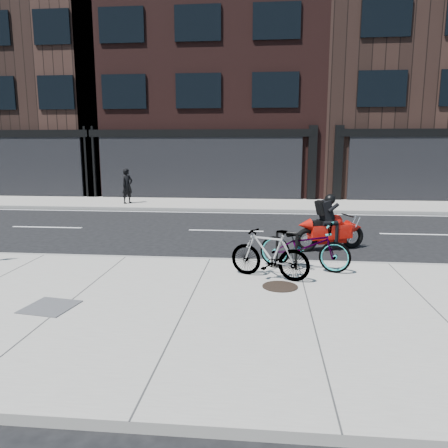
# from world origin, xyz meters

# --- Properties ---
(ground) EXTENTS (120.00, 120.00, 0.00)m
(ground) POSITION_xyz_m (0.00, 0.00, 0.00)
(ground) COLOR black
(ground) RESTS_ON ground
(sidewalk_near) EXTENTS (60.00, 6.00, 0.13)m
(sidewalk_near) POSITION_xyz_m (0.00, -5.00, 0.07)
(sidewalk_near) COLOR gray
(sidewalk_near) RESTS_ON ground
(sidewalk_far) EXTENTS (60.00, 3.50, 0.13)m
(sidewalk_far) POSITION_xyz_m (0.00, 7.75, 0.07)
(sidewalk_far) COLOR gray
(sidewalk_far) RESTS_ON ground
(building_midwest) EXTENTS (10.00, 10.00, 12.00)m
(building_midwest) POSITION_xyz_m (-12.00, 14.50, 6.00)
(building_midwest) COLOR black
(building_midwest) RESTS_ON ground
(building_center) EXTENTS (12.00, 10.00, 14.50)m
(building_center) POSITION_xyz_m (-2.00, 14.50, 7.25)
(building_center) COLOR black
(building_center) RESTS_ON ground
(building_mideast) EXTENTS (12.00, 10.00, 12.50)m
(building_mideast) POSITION_xyz_m (10.00, 14.50, 6.25)
(building_mideast) COLOR black
(building_mideast) RESTS_ON ground
(bike_rack) EXTENTS (0.46, 0.21, 0.81)m
(bike_rack) POSITION_xyz_m (1.72, -2.60, 0.61)
(bike_rack) COLOR black
(bike_rack) RESTS_ON sidewalk_near
(bicycle_front) EXTENTS (2.05, 1.24, 1.02)m
(bicycle_front) POSITION_xyz_m (2.09, -2.60, 0.64)
(bicycle_front) COLOR gray
(bicycle_front) RESTS_ON sidewalk_near
(bicycle_rear) EXTENTS (1.70, 1.03, 0.99)m
(bicycle_rear) POSITION_xyz_m (1.35, -3.30, 0.62)
(bicycle_rear) COLOR gray
(bicycle_rear) RESTS_ON sidewalk_near
(motorcycle) EXTENTS (1.89, 0.97, 1.48)m
(motorcycle) POSITION_xyz_m (3.03, -0.23, 0.60)
(motorcycle) COLOR black
(motorcycle) RESTS_ON ground
(pedestrian) EXTENTS (0.61, 0.68, 1.55)m
(pedestrian) POSITION_xyz_m (-4.88, 7.16, 0.91)
(pedestrian) COLOR black
(pedestrian) RESTS_ON sidewalk_far
(manhole_cover) EXTENTS (0.84, 0.84, 0.02)m
(manhole_cover) POSITION_xyz_m (1.55, -3.83, 0.14)
(manhole_cover) COLOR black
(manhole_cover) RESTS_ON sidewalk_near
(utility_grate) EXTENTS (0.86, 0.86, 0.02)m
(utility_grate) POSITION_xyz_m (-2.21, -5.23, 0.14)
(utility_grate) COLOR #525255
(utility_grate) RESTS_ON sidewalk_near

